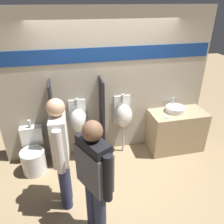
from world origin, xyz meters
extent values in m
plane|color=#997F5B|center=(0.00, 0.00, 0.00)|extent=(16.00, 16.00, 0.00)
cube|color=#B2A893|center=(0.00, 0.60, 1.35)|extent=(3.89, 0.06, 2.70)
cube|color=navy|center=(0.00, 0.56, 1.95)|extent=(3.81, 0.01, 0.24)
cube|color=tan|center=(1.35, 0.29, 0.41)|extent=(1.09, 0.56, 0.82)
cylinder|color=white|center=(1.30, 0.35, 0.87)|extent=(0.37, 0.37, 0.10)
cylinder|color=silver|center=(1.30, 0.48, 1.00)|extent=(0.03, 0.03, 0.14)
cube|color=#B7B7BC|center=(1.03, 0.18, 0.83)|extent=(0.07, 0.14, 0.01)
cube|color=black|center=(-0.99, 0.36, 0.80)|extent=(0.03, 0.43, 1.59)
cube|color=black|center=(-0.14, 0.36, 0.80)|extent=(0.03, 0.43, 1.59)
cylinder|color=silver|center=(-0.57, 0.41, 0.30)|extent=(0.04, 0.04, 0.60)
ellipsoid|color=white|center=(-0.57, 0.41, 0.81)|extent=(0.33, 0.29, 0.46)
cube|color=white|center=(-0.57, 0.56, 0.88)|extent=(0.31, 0.02, 0.58)
cylinder|color=silver|center=(-0.57, 0.52, 1.13)|extent=(0.06, 0.06, 0.16)
cylinder|color=silver|center=(0.28, 0.41, 0.30)|extent=(0.04, 0.04, 0.60)
ellipsoid|color=white|center=(0.28, 0.41, 0.81)|extent=(0.33, 0.29, 0.46)
cube|color=white|center=(0.28, 0.56, 0.88)|extent=(0.31, 0.02, 0.58)
cylinder|color=silver|center=(0.28, 0.52, 1.13)|extent=(0.06, 0.06, 0.16)
cylinder|color=white|center=(-1.42, 0.18, 0.21)|extent=(0.42, 0.42, 0.41)
torus|color=white|center=(-1.42, 0.18, 0.42)|extent=(0.43, 0.43, 0.04)
cube|color=white|center=(-1.42, 0.48, 0.58)|extent=(0.38, 0.16, 0.34)
cylinder|color=silver|center=(-1.42, 0.46, 0.84)|extent=(0.06, 0.06, 0.14)
cylinder|color=#282D4C|center=(-0.48, -1.26, 0.41)|extent=(0.15, 0.15, 0.82)
cylinder|color=#282D4C|center=(-0.55, -1.12, 0.41)|extent=(0.15, 0.15, 0.82)
cube|color=black|center=(-0.51, -1.19, 1.14)|extent=(0.36, 0.47, 0.65)
cube|color=#4C4C56|center=(-0.51, -1.19, 1.09)|extent=(0.40, 0.50, 0.52)
cylinder|color=black|center=(-0.40, -1.41, 1.11)|extent=(0.10, 0.10, 0.60)
cylinder|color=black|center=(-0.63, -0.97, 1.11)|extent=(0.10, 0.10, 0.60)
sphere|color=brown|center=(-0.51, -1.19, 1.58)|extent=(0.22, 0.22, 0.22)
cylinder|color=#282D4C|center=(-0.88, -0.71, 0.42)|extent=(0.16, 0.16, 0.84)
cylinder|color=#282D4C|center=(-0.87, -0.54, 0.42)|extent=(0.16, 0.16, 0.84)
cube|color=silver|center=(-0.88, -0.63, 1.17)|extent=(0.21, 0.44, 0.66)
cylinder|color=silver|center=(-0.89, -0.88, 1.14)|extent=(0.10, 0.10, 0.61)
cylinder|color=silver|center=(-0.87, -0.38, 1.14)|extent=(0.10, 0.10, 0.61)
sphere|color=tan|center=(-0.88, -0.63, 1.61)|extent=(0.23, 0.23, 0.23)
camera|label=1|loc=(-0.73, -3.07, 2.77)|focal=35.00mm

